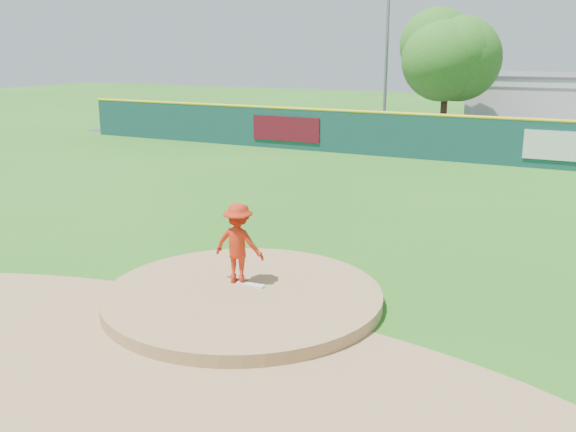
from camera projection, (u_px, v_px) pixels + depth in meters
The scene contains 12 objects.
ground at pixel (243, 302), 12.72m from camera, with size 120.00×120.00×0.00m, color #286B19.
pitchers_mound at pixel (243, 302), 12.72m from camera, with size 5.50×5.50×0.50m, color #9E774C.
pitching_rubber at pixel (250, 285), 12.91m from camera, with size 0.60×0.15×0.04m, color white.
infield_dirt_arc at pixel (147, 368), 10.12m from camera, with size 15.40×15.40×0.01m, color #9E774C.
parking_lot at pixel (486, 136), 36.08m from camera, with size 44.00×16.00×0.02m, color #38383A.
pitcher at pixel (239, 243), 12.90m from camera, with size 1.07×0.61×1.66m, color red.
van at pixel (388, 130), 33.01m from camera, with size 2.48×5.38×1.50m, color white.
fence_banners at pixel (414, 137), 28.67m from camera, with size 16.48×0.04×1.20m.
playground_slide at pixel (215, 120), 37.77m from camera, with size 0.90×2.52×1.39m.
outfield_fence at pixel (451, 137), 28.02m from camera, with size 40.00×0.14×2.07m.
deciduous_tree at pixel (447, 53), 34.05m from camera, with size 5.60×5.60×7.36m.
light_pole_left at pixel (388, 26), 37.12m from camera, with size 1.75×0.25×11.00m.
Camera 1 is at (6.08, -10.22, 4.92)m, focal length 40.00 mm.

